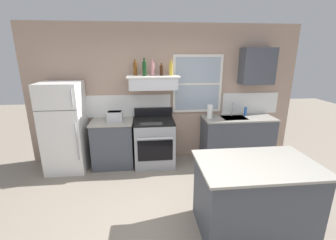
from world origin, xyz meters
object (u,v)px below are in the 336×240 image
(bottle_amber_wine, at_px, (135,69))
(bottle_dark_green_wine, at_px, (144,68))
(toaster, at_px, (115,116))
(refrigerator, at_px, (65,127))
(kitchen_island, at_px, (254,196))
(bottle_rose_pink, at_px, (153,69))
(stove_range, at_px, (154,142))
(bottle_brown_stout, at_px, (161,70))
(paper_towel_roll, at_px, (210,111))
(dish_soap_bottle, at_px, (245,111))
(bottle_champagne_gold_foil, at_px, (171,69))

(bottle_amber_wine, height_order, bottle_dark_green_wine, bottle_dark_green_wine)
(bottle_amber_wine, bearing_deg, toaster, -160.16)
(bottle_amber_wine, relative_size, bottle_dark_green_wine, 0.93)
(refrigerator, xyz_separation_m, kitchen_island, (2.78, -1.89, -0.37))
(bottle_amber_wine, bearing_deg, bottle_rose_pink, -11.79)
(bottle_dark_green_wine, bearing_deg, toaster, -176.83)
(kitchen_island, bearing_deg, bottle_dark_green_wine, 123.37)
(stove_range, distance_m, bottle_dark_green_wine, 1.42)
(bottle_dark_green_wine, height_order, bottle_rose_pink, bottle_dark_green_wine)
(bottle_dark_green_wine, bearing_deg, bottle_brown_stout, 10.94)
(paper_towel_roll, bearing_deg, bottle_dark_green_wine, 179.91)
(bottle_dark_green_wine, distance_m, bottle_brown_stout, 0.32)
(stove_range, xyz_separation_m, dish_soap_bottle, (1.88, 0.14, 0.54))
(dish_soap_bottle, bearing_deg, bottle_brown_stout, -178.75)
(toaster, bearing_deg, paper_towel_roll, 0.94)
(refrigerator, xyz_separation_m, bottle_amber_wine, (1.33, 0.18, 1.04))
(bottle_rose_pink, bearing_deg, bottle_dark_green_wine, -161.80)
(kitchen_island, bearing_deg, stove_range, 120.57)
(bottle_dark_green_wine, relative_size, bottle_champagne_gold_foil, 1.10)
(bottle_amber_wine, height_order, kitchen_island, bottle_amber_wine)
(stove_range, relative_size, bottle_dark_green_wine, 3.43)
(bottle_brown_stout, bearing_deg, bottle_rose_pink, -176.12)
(refrigerator, xyz_separation_m, bottle_brown_stout, (1.81, 0.12, 1.01))
(stove_range, bearing_deg, bottle_brown_stout, 32.61)
(bottle_amber_wine, height_order, bottle_rose_pink, bottle_amber_wine)
(paper_towel_roll, distance_m, dish_soap_bottle, 0.78)
(refrigerator, height_order, toaster, refrigerator)
(bottle_champagne_gold_foil, bearing_deg, kitchen_island, -68.19)
(bottle_rose_pink, distance_m, bottle_champagne_gold_foil, 0.34)
(bottle_dark_green_wine, relative_size, bottle_rose_pink, 1.09)
(bottle_champagne_gold_foil, bearing_deg, bottle_amber_wine, 173.55)
(dish_soap_bottle, bearing_deg, bottle_champagne_gold_foil, -177.91)
(toaster, bearing_deg, bottle_dark_green_wine, 3.17)
(bottle_amber_wine, relative_size, kitchen_island, 0.21)
(paper_towel_roll, bearing_deg, stove_range, -178.06)
(bottle_dark_green_wine, bearing_deg, stove_range, -14.17)
(kitchen_island, bearing_deg, toaster, 134.17)
(stove_range, bearing_deg, kitchen_island, -59.43)
(bottle_amber_wine, bearing_deg, dish_soap_bottle, -0.46)
(dish_soap_bottle, bearing_deg, bottle_dark_green_wine, -177.24)
(bottle_amber_wine, relative_size, bottle_champagne_gold_foil, 1.03)
(bottle_rose_pink, bearing_deg, stove_range, -86.00)
(dish_soap_bottle, bearing_deg, refrigerator, -177.40)
(refrigerator, xyz_separation_m, bottle_dark_green_wine, (1.49, 0.06, 1.05))
(stove_range, height_order, bottle_rose_pink, bottle_rose_pink)
(stove_range, bearing_deg, paper_towel_roll, 1.94)
(refrigerator, bearing_deg, bottle_champagne_gold_foil, 3.00)
(bottle_amber_wine, height_order, bottle_brown_stout, bottle_amber_wine)
(toaster, bearing_deg, bottle_rose_pink, 6.37)
(stove_range, relative_size, bottle_champagne_gold_foil, 3.78)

